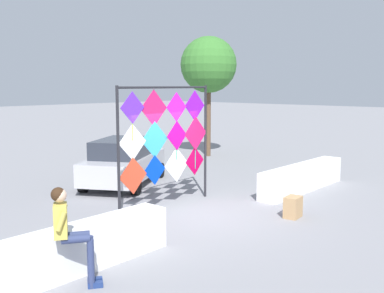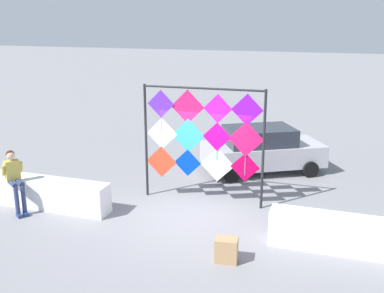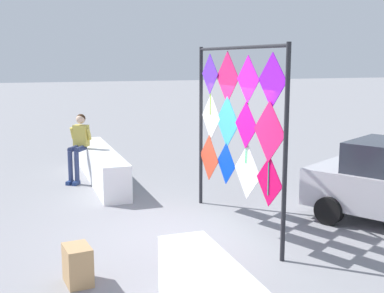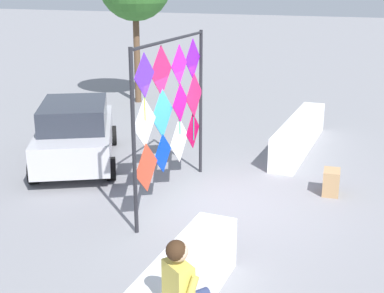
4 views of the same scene
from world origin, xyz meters
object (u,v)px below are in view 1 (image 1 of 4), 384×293
object	(u,v)px
seated_vendor	(70,228)
tree_palm_like	(208,66)
kite_display_rack	(166,136)
cardboard_box_large	(293,207)
parked_car	(124,162)

from	to	relation	value
seated_vendor	tree_palm_like	world-z (taller)	tree_palm_like
seated_vendor	tree_palm_like	size ratio (longest dim) A/B	0.31
kite_display_rack	cardboard_box_large	bearing A→B (deg)	-64.07
seated_vendor	cardboard_box_large	xyz separation A→B (m)	(5.80, -0.72, -0.72)
kite_display_rack	seated_vendor	xyz separation A→B (m)	(-4.38, -2.19, -0.92)
tree_palm_like	seated_vendor	bearing A→B (deg)	-149.47
kite_display_rack	seated_vendor	distance (m)	4.99
parked_car	cardboard_box_large	size ratio (longest dim) A/B	8.02
seated_vendor	parked_car	xyz separation A→B (m)	(5.49, 5.22, -0.22)
seated_vendor	cardboard_box_large	size ratio (longest dim) A/B	3.16
kite_display_rack	tree_palm_like	distance (m)	9.23
parked_car	tree_palm_like	xyz separation A→B (m)	(6.44, 1.82, 3.30)
cardboard_box_large	tree_palm_like	xyz separation A→B (m)	(6.14, 7.76, 3.80)
cardboard_box_large	seated_vendor	bearing A→B (deg)	172.93
seated_vendor	parked_car	size ratio (longest dim) A/B	0.39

